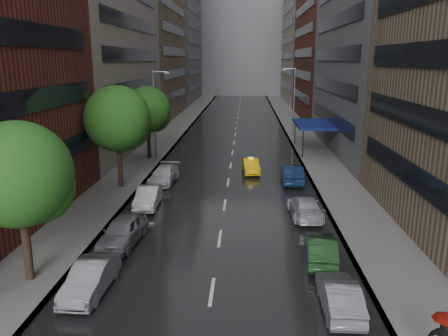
{
  "coord_description": "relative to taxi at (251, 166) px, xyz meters",
  "views": [
    {
      "loc": [
        1.43,
        -13.65,
        10.18
      ],
      "look_at": [
        0.0,
        14.99,
        3.0
      ],
      "focal_mm": 35.0,
      "sensor_mm": 36.0,
      "label": 1
    }
  ],
  "objects": [
    {
      "name": "road",
      "position": [
        -1.95,
        24.67,
        -0.65
      ],
      "size": [
        14.0,
        140.0,
        0.01
      ],
      "primitive_type": "cube",
      "color": "black",
      "rests_on": "ground"
    },
    {
      "name": "sidewalk_left",
      "position": [
        -10.95,
        24.67,
        -0.58
      ],
      "size": [
        4.0,
        140.0,
        0.15
      ],
      "primitive_type": "cube",
      "color": "gray",
      "rests_on": "ground"
    },
    {
      "name": "sidewalk_right",
      "position": [
        7.05,
        24.67,
        -0.58
      ],
      "size": [
        4.0,
        140.0,
        0.15
      ],
      "primitive_type": "cube",
      "color": "gray",
      "rests_on": "ground"
    },
    {
      "name": "buildings_left",
      "position": [
        -16.95,
        33.46,
        15.33
      ],
      "size": [
        8.0,
        108.0,
        38.0
      ],
      "color": "maroon",
      "rests_on": "ground"
    },
    {
      "name": "buildings_right",
      "position": [
        13.05,
        31.37,
        14.38
      ],
      "size": [
        8.05,
        109.1,
        36.0
      ],
      "color": "#937A5B",
      "rests_on": "ground"
    },
    {
      "name": "building_far",
      "position": [
        -1.95,
        92.67,
        15.35
      ],
      "size": [
        40.0,
        14.0,
        32.0
      ],
      "primitive_type": "cube",
      "color": "slate",
      "rests_on": "ground"
    },
    {
      "name": "tree_near",
      "position": [
        -10.55,
        -20.81,
        4.55
      ],
      "size": [
        4.77,
        4.77,
        7.61
      ],
      "color": "#382619",
      "rests_on": "ground"
    },
    {
      "name": "tree_mid",
      "position": [
        -10.55,
        -5.47,
        4.99
      ],
      "size": [
        5.18,
        5.18,
        8.25
      ],
      "color": "#382619",
      "rests_on": "ground"
    },
    {
      "name": "tree_far",
      "position": [
        -10.55,
        5.17,
        4.49
      ],
      "size": [
        4.72,
        4.72,
        7.53
      ],
      "color": "#382619",
      "rests_on": "ground"
    },
    {
      "name": "taxi",
      "position": [
        0.0,
        0.0,
        0.0
      ],
      "size": [
        1.77,
        4.09,
        1.31
      ],
      "primitive_type": "imported",
      "rotation": [
        0.0,
        0.0,
        0.1
      ],
      "color": "yellow",
      "rests_on": "ground"
    },
    {
      "name": "parked_cars_left",
      "position": [
        -7.35,
        -12.39,
        0.07
      ],
      "size": [
        2.26,
        22.51,
        1.56
      ],
      "color": "slate",
      "rests_on": "ground"
    },
    {
      "name": "parked_cars_right",
      "position": [
        3.45,
        -12.45,
        0.05
      ],
      "size": [
        2.15,
        23.77,
        1.55
      ],
      "color": "slate",
      "rests_on": "ground"
    },
    {
      "name": "ped_red_umbrella",
      "position": [
        6.08,
        -26.04,
        0.67
      ],
      "size": [
        1.13,
        0.86,
        2.01
      ],
      "color": "black",
      "rests_on": "sidewalk_right"
    },
    {
      "name": "street_lamp_left",
      "position": [
        -9.67,
        4.67,
        4.23
      ],
      "size": [
        1.74,
        0.22,
        9.0
      ],
      "color": "gray",
      "rests_on": "sidewalk_left"
    },
    {
      "name": "street_lamp_right",
      "position": [
        5.77,
        19.67,
        4.23
      ],
      "size": [
        1.74,
        0.22,
        9.0
      ],
      "color": "gray",
      "rests_on": "sidewalk_right"
    },
    {
      "name": "awning",
      "position": [
        7.03,
        9.67,
        2.48
      ],
      "size": [
        4.0,
        8.0,
        3.12
      ],
      "color": "navy",
      "rests_on": "sidewalk_right"
    }
  ]
}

